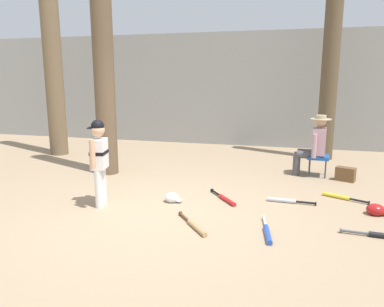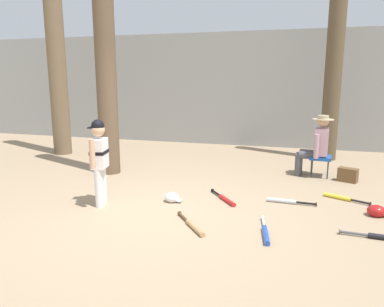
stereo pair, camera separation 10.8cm
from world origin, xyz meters
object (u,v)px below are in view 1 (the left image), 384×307
tree_far_left (50,27)px  handbag_beside_stool (345,174)px  tree_behind_spectator (331,49)px  young_ballplayer (99,157)px  bat_aluminum_silver (285,201)px  batting_helmet_red (376,210)px  bat_yellow_trainer (340,197)px  bat_wood_tan (195,226)px  seated_spectator (314,144)px  tree_near_player (102,29)px  folding_stool (318,158)px  batting_helmet_white (172,198)px  bat_red_barrel (225,199)px  bat_blue_youth (267,232)px

tree_far_left → handbag_beside_stool: bearing=-6.5°
tree_behind_spectator → young_ballplayer: 5.91m
bat_aluminum_silver → batting_helmet_red: bearing=-8.9°
tree_behind_spectator → bat_yellow_trainer: 4.00m
tree_behind_spectator → batting_helmet_red: bearing=-83.5°
bat_wood_tan → seated_spectator: bearing=63.6°
tree_near_player → folding_stool: bearing=12.1°
bat_yellow_trainer → batting_helmet_white: batting_helmet_white is taller
tree_behind_spectator → bat_red_barrel: 4.80m
batting_helmet_white → folding_stool: bearing=44.6°
tree_far_left → bat_red_barrel: (4.73, -2.49, -3.05)m
tree_behind_spectator → young_ballplayer: tree_behind_spectator is taller
tree_behind_spectator → batting_helmet_red: 4.50m
young_ballplayer → tree_far_left: tree_far_left is taller
bat_wood_tan → batting_helmet_white: (-0.61, 0.91, 0.03)m
bat_yellow_trainer → bat_wood_tan: bearing=-137.7°
tree_behind_spectator → bat_aluminum_silver: size_ratio=7.57×
handbag_beside_stool → folding_stool: bearing=153.4°
tree_near_player → bat_red_barrel: size_ratio=9.35×
tree_near_player → seated_spectator: bearing=12.5°
young_ballplayer → bat_yellow_trainer: (3.53, 1.28, -0.71)m
tree_behind_spectator → folding_stool: 2.79m
folding_stool → bat_aluminum_silver: size_ratio=0.59×
bat_aluminum_silver → bat_yellow_trainer: size_ratio=1.09×
tree_near_player → folding_stool: 4.84m
bat_wood_tan → batting_helmet_white: 1.09m
folding_stool → tree_far_left: bearing=175.3°
tree_far_left → bat_yellow_trainer: size_ratio=10.18×
tree_behind_spectator → batting_helmet_white: 5.31m
bat_red_barrel → bat_wood_tan: bearing=-99.0°
bat_aluminum_silver → batting_helmet_white: (-1.70, -0.43, 0.03)m
tree_far_left → bat_blue_youth: 7.21m
tree_far_left → bat_wood_tan: 6.58m
tree_behind_spectator → folding_stool: tree_behind_spectator is taller
folding_stool → batting_helmet_red: (0.67, -2.00, -0.29)m
handbag_beside_stool → tree_near_player: bearing=-172.1°
folding_stool → batting_helmet_red: 2.13m
tree_far_left → bat_aluminum_silver: (5.64, -2.32, -3.05)m
bat_red_barrel → batting_helmet_white: (-0.79, -0.26, 0.03)m
bat_blue_youth → tree_near_player: bearing=146.4°
tree_behind_spectator → folding_stool: bearing=-98.1°
folding_stool → tree_behind_spectator: bearing=81.9°
young_ballplayer → batting_helmet_white: 1.27m
tree_far_left → batting_helmet_white: tree_far_left is taller
bat_red_barrel → bat_wood_tan: 1.18m
handbag_beside_stool → bat_red_barrel: 2.62m
tree_behind_spectator → bat_blue_youth: size_ratio=6.85×
tree_far_left → bat_red_barrel: bearing=-27.8°
bat_wood_tan → tree_far_left: bearing=141.1°
batting_helmet_white → bat_red_barrel: bearing=18.3°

